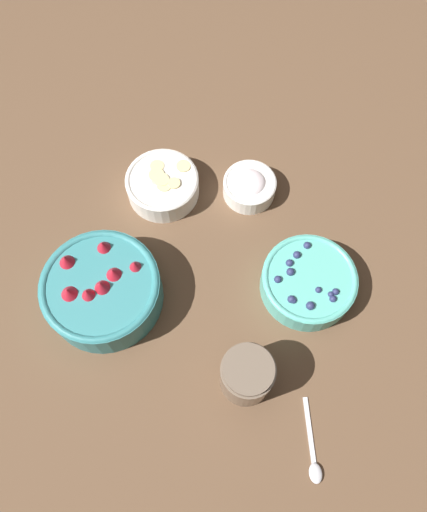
% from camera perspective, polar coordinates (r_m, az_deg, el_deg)
% --- Properties ---
extents(ground_plane, '(4.00, 4.00, 0.00)m').
position_cam_1_polar(ground_plane, '(0.96, -0.48, -2.10)').
color(ground_plane, brown).
extents(bowl_strawberries, '(0.21, 0.21, 0.10)m').
position_cam_1_polar(bowl_strawberries, '(0.93, -12.63, -3.73)').
color(bowl_strawberries, teal).
rests_on(bowl_strawberries, ground_plane).
extents(bowl_blueberries, '(0.18, 0.18, 0.06)m').
position_cam_1_polar(bowl_blueberries, '(0.94, 10.77, -2.88)').
color(bowl_blueberries, '#56B7A8').
rests_on(bowl_blueberries, ground_plane).
extents(bowl_bananas, '(0.15, 0.15, 0.05)m').
position_cam_1_polar(bowl_bananas, '(1.03, -5.84, 8.16)').
color(bowl_bananas, white).
rests_on(bowl_bananas, ground_plane).
extents(bowl_cream, '(0.11, 0.11, 0.05)m').
position_cam_1_polar(bowl_cream, '(1.03, 4.14, 8.02)').
color(bowl_cream, white).
rests_on(bowl_cream, ground_plane).
extents(jar_chocolate, '(0.09, 0.09, 0.10)m').
position_cam_1_polar(jar_chocolate, '(0.86, 3.82, -13.45)').
color(jar_chocolate, brown).
rests_on(jar_chocolate, ground_plane).
extents(spoon, '(0.09, 0.12, 0.01)m').
position_cam_1_polar(spoon, '(0.91, 11.33, -21.54)').
color(spoon, silver).
rests_on(spoon, ground_plane).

